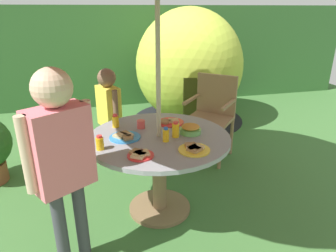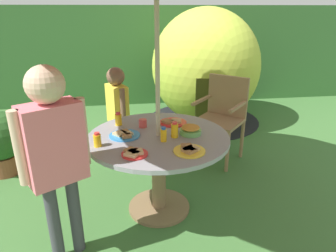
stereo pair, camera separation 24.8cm
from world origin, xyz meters
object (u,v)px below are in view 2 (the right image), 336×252
(garden_table, at_px, (159,154))
(child_in_pink_shirt, at_px, (54,144))
(cup_near, at_px, (143,123))
(juice_bottle_center_front, at_px, (97,140))
(plate_near_left, at_px, (173,122))
(plate_mid_right, at_px, (134,153))
(child_in_yellow_shirt, at_px, (117,105))
(juice_bottle_far_left, at_px, (118,119))
(wooden_chair, at_px, (222,113))
(plate_front_edge, at_px, (189,150))
(juice_bottle_near_right, at_px, (175,130))
(dome_tent, at_px, (205,67))
(juice_bottle_center_back, at_px, (164,135))
(plate_far_right, at_px, (124,135))
(snack_bowl, at_px, (190,130))

(garden_table, bearing_deg, child_in_pink_shirt, -148.04)
(child_in_pink_shirt, bearing_deg, cup_near, 15.48)
(garden_table, relative_size, juice_bottle_center_front, 10.45)
(plate_near_left, bearing_deg, plate_mid_right, -122.11)
(child_in_yellow_shirt, xyz_separation_m, juice_bottle_far_left, (0.02, -0.60, 0.05))
(wooden_chair, relative_size, plate_front_edge, 4.15)
(child_in_yellow_shirt, bearing_deg, wooden_chair, 70.71)
(wooden_chair, bearing_deg, child_in_yellow_shirt, -135.91)
(child_in_yellow_shirt, relative_size, plate_near_left, 4.57)
(garden_table, bearing_deg, juice_bottle_near_right, -22.24)
(juice_bottle_near_right, bearing_deg, child_in_yellow_shirt, 116.48)
(dome_tent, bearing_deg, juice_bottle_far_left, -116.64)
(cup_near, bearing_deg, wooden_chair, 36.95)
(juice_bottle_center_back, relative_size, cup_near, 1.68)
(juice_bottle_near_right, bearing_deg, juice_bottle_center_front, -171.40)
(plate_front_edge, bearing_deg, juice_bottle_center_front, 164.31)
(garden_table, distance_m, child_in_yellow_shirt, 0.96)
(wooden_chair, distance_m, juice_bottle_center_front, 1.70)
(plate_near_left, height_order, plate_mid_right, same)
(garden_table, xyz_separation_m, juice_bottle_near_right, (0.13, -0.05, 0.23))
(dome_tent, bearing_deg, juice_bottle_center_back, -104.78)
(plate_far_right, bearing_deg, juice_bottle_center_front, -139.66)
(plate_far_right, relative_size, cup_near, 3.56)
(wooden_chair, xyz_separation_m, plate_far_right, (-1.11, -0.90, 0.17))
(plate_mid_right, bearing_deg, child_in_pink_shirt, -166.68)
(cup_near, bearing_deg, plate_mid_right, -100.19)
(wooden_chair, height_order, juice_bottle_center_back, wooden_chair)
(juice_bottle_near_right, bearing_deg, plate_front_edge, -77.18)
(child_in_pink_shirt, height_order, plate_far_right, child_in_pink_shirt)
(wooden_chair, distance_m, plate_far_right, 1.44)
(garden_table, bearing_deg, plate_near_left, 58.61)
(plate_far_right, xyz_separation_m, juice_bottle_center_front, (-0.20, -0.17, 0.04))
(snack_bowl, bearing_deg, juice_bottle_center_front, -169.54)
(child_in_yellow_shirt, relative_size, plate_far_right, 4.47)
(plate_far_right, relative_size, juice_bottle_far_left, 2.14)
(dome_tent, relative_size, plate_near_left, 7.99)
(juice_bottle_near_right, bearing_deg, snack_bowl, 18.10)
(garden_table, height_order, plate_mid_right, plate_mid_right)
(juice_bottle_far_left, relative_size, juice_bottle_center_front, 1.05)
(garden_table, xyz_separation_m, juice_bottle_center_front, (-0.47, -0.14, 0.22))
(juice_bottle_center_front, bearing_deg, snack_bowl, 10.46)
(plate_front_edge, bearing_deg, dome_tent, 73.03)
(plate_near_left, bearing_deg, plate_front_edge, -87.38)
(garden_table, bearing_deg, child_in_yellow_shirt, 111.08)
(wooden_chair, xyz_separation_m, child_in_pink_shirt, (-1.55, -1.36, 0.32))
(wooden_chair, distance_m, juice_bottle_near_right, 1.23)
(snack_bowl, xyz_separation_m, plate_mid_right, (-0.47, -0.32, -0.02))
(plate_far_right, height_order, plate_front_edge, same)
(juice_bottle_far_left, distance_m, juice_bottle_center_back, 0.53)
(garden_table, bearing_deg, snack_bowl, -1.22)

